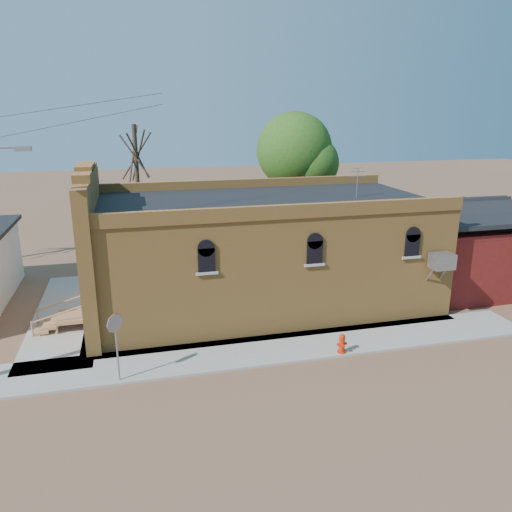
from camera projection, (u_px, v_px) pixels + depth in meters
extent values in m
plane|color=brown|center=(248.00, 366.00, 16.65)|extent=(120.00, 120.00, 0.00)
cube|color=#9E9991|center=(283.00, 348.00, 17.82)|extent=(19.00, 2.20, 0.08)
cube|color=#9E9991|center=(67.00, 314.00, 20.73)|extent=(2.60, 10.00, 0.08)
cube|color=#CD8B3E|center=(263.00, 253.00, 21.59)|extent=(14.00, 7.00, 4.50)
cube|color=black|center=(264.00, 201.00, 20.94)|extent=(13.80, 6.80, 0.12)
cube|color=#CD8B3E|center=(93.00, 249.00, 19.76)|extent=(0.50, 7.40, 5.80)
cube|color=navy|center=(80.00, 230.00, 18.27)|extent=(0.08, 1.10, 1.56)
cube|color=gray|center=(442.00, 261.00, 19.26)|extent=(0.85, 0.65, 0.60)
cube|color=#51190E|center=(453.00, 253.00, 24.01)|extent=(5.00, 6.00, 3.20)
cube|color=gray|center=(23.00, 149.00, 14.26)|extent=(0.45, 0.22, 0.14)
cylinder|color=#473D28|center=(138.00, 196.00, 26.97)|extent=(0.24, 0.24, 7.50)
cylinder|color=#473D28|center=(293.00, 198.00, 29.72)|extent=(0.28, 0.28, 6.30)
sphere|color=#274E16|center=(294.00, 150.00, 28.93)|extent=(4.40, 4.40, 4.40)
cylinder|color=red|center=(341.00, 352.00, 17.41)|extent=(0.36, 0.36, 0.06)
cylinder|color=red|center=(342.00, 344.00, 17.33)|extent=(0.25, 0.25, 0.52)
sphere|color=red|center=(342.00, 337.00, 17.25)|extent=(0.21, 0.21, 0.21)
cylinder|color=red|center=(343.00, 346.00, 17.20)|extent=(0.12, 0.13, 0.09)
cylinder|color=red|center=(338.00, 344.00, 17.29)|extent=(0.13, 0.12, 0.09)
cylinder|color=red|center=(345.00, 343.00, 17.35)|extent=(0.13, 0.12, 0.09)
cylinder|color=gray|center=(117.00, 351.00, 15.36)|extent=(0.07, 0.07, 2.03)
cylinder|color=gray|center=(115.00, 323.00, 15.09)|extent=(0.47, 0.43, 0.61)
cylinder|color=#AE1509|center=(115.00, 323.00, 15.12)|extent=(0.47, 0.43, 0.61)
cylinder|color=navy|center=(91.00, 303.00, 20.68)|extent=(0.72, 0.72, 0.83)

